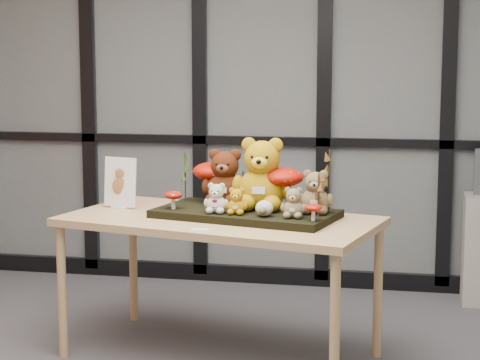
% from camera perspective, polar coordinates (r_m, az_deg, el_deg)
% --- Properties ---
extents(room_shell, '(5.00, 5.00, 5.00)m').
position_cam_1_polar(room_shell, '(3.80, -5.03, 8.36)').
color(room_shell, '#B8B6AD').
rests_on(room_shell, floor).
extents(glass_partition, '(4.90, 0.06, 2.78)m').
position_cam_1_polar(glass_partition, '(6.22, 1.40, 5.96)').
color(glass_partition, '#2D383F').
rests_on(glass_partition, floor).
extents(display_table, '(1.83, 1.21, 0.79)m').
position_cam_1_polar(display_table, '(4.74, -1.33, -3.26)').
color(display_table, tan).
rests_on(display_table, floor).
extents(diorama_tray, '(1.05, 0.70, 0.04)m').
position_cam_1_polar(diorama_tray, '(4.73, 0.37, -2.23)').
color(diorama_tray, black).
rests_on(diorama_tray, display_table).
extents(bear_pooh_yellow, '(0.39, 0.37, 0.43)m').
position_cam_1_polar(bear_pooh_yellow, '(4.73, 1.46, 0.68)').
color(bear_pooh_yellow, '#B2860C').
rests_on(bear_pooh_yellow, diorama_tray).
extents(bear_brown_medium, '(0.31, 0.29, 0.35)m').
position_cam_1_polar(bear_brown_medium, '(4.87, -0.99, 0.39)').
color(bear_brown_medium, '#441B0A').
rests_on(bear_brown_medium, diorama_tray).
extents(bear_tan_back, '(0.23, 0.22, 0.25)m').
position_cam_1_polar(bear_tan_back, '(4.64, 4.98, -0.62)').
color(bear_tan_back, brown).
rests_on(bear_tan_back, diorama_tray).
extents(bear_small_yellow, '(0.14, 0.13, 0.16)m').
position_cam_1_polar(bear_small_yellow, '(4.59, -0.22, -1.29)').
color(bear_small_yellow, '#C3830B').
rests_on(bear_small_yellow, diorama_tray).
extents(bear_white_bow, '(0.16, 0.15, 0.18)m').
position_cam_1_polar(bear_white_bow, '(4.63, -1.55, -1.08)').
color(bear_white_bow, beige).
rests_on(bear_white_bow, diorama_tray).
extents(bear_beige_small, '(0.16, 0.15, 0.18)m').
position_cam_1_polar(bear_beige_small, '(4.50, 3.54, -1.38)').
color(bear_beige_small, '#87734E').
rests_on(bear_beige_small, diorama_tray).
extents(plush_cream_hedgehog, '(0.08, 0.08, 0.09)m').
position_cam_1_polar(plush_cream_hedgehog, '(4.54, 1.61, -1.82)').
color(plush_cream_hedgehog, beige).
rests_on(plush_cream_hedgehog, diorama_tray).
extents(mushroom_back_left, '(0.23, 0.23, 0.25)m').
position_cam_1_polar(mushroom_back_left, '(4.96, -1.80, 0.00)').
color(mushroom_back_left, '#991104').
rests_on(mushroom_back_left, diorama_tray).
extents(mushroom_back_right, '(0.23, 0.23, 0.25)m').
position_cam_1_polar(mushroom_back_right, '(4.74, 2.83, -0.42)').
color(mushroom_back_right, '#991104').
rests_on(mushroom_back_right, diorama_tray).
extents(mushroom_front_left, '(0.10, 0.10, 0.11)m').
position_cam_1_polar(mushroom_front_left, '(4.76, -4.40, -1.25)').
color(mushroom_front_left, '#991104').
rests_on(mushroom_front_left, diorama_tray).
extents(mushroom_front_right, '(0.09, 0.09, 0.10)m').
position_cam_1_polar(mushroom_front_right, '(4.43, 4.84, -2.07)').
color(mushroom_front_right, '#991104').
rests_on(mushroom_front_right, diorama_tray).
extents(sprig_green_far_left, '(0.05, 0.05, 0.29)m').
position_cam_1_polar(sprig_green_far_left, '(5.01, -3.62, 0.25)').
color(sprig_green_far_left, '#12360C').
rests_on(sprig_green_far_left, diorama_tray).
extents(sprig_green_mid_left, '(0.05, 0.05, 0.23)m').
position_cam_1_polar(sprig_green_mid_left, '(4.99, -1.82, -0.07)').
color(sprig_green_mid_left, '#12360C').
rests_on(sprig_green_mid_left, diorama_tray).
extents(sprig_dry_far_right, '(0.05, 0.05, 0.34)m').
position_cam_1_polar(sprig_dry_far_right, '(4.63, 5.88, -0.09)').
color(sprig_dry_far_right, brown).
rests_on(sprig_dry_far_right, diorama_tray).
extents(sprig_dry_mid_right, '(0.05, 0.05, 0.23)m').
position_cam_1_polar(sprig_dry_mid_right, '(4.53, 5.18, -0.99)').
color(sprig_dry_mid_right, brown).
rests_on(sprig_dry_mid_right, diorama_tray).
extents(sprig_green_centre, '(0.05, 0.05, 0.18)m').
position_cam_1_polar(sprig_green_centre, '(4.92, 0.20, -0.48)').
color(sprig_green_centre, '#12360C').
rests_on(sprig_green_centre, diorama_tray).
extents(sign_holder, '(0.21, 0.08, 0.29)m').
position_cam_1_polar(sign_holder, '(5.04, -7.87, -0.31)').
color(sign_holder, silver).
rests_on(sign_holder, display_table).
extents(label_card, '(0.09, 0.03, 0.00)m').
position_cam_1_polar(label_card, '(4.41, -2.65, -3.27)').
color(label_card, white).
rests_on(label_card, display_table).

